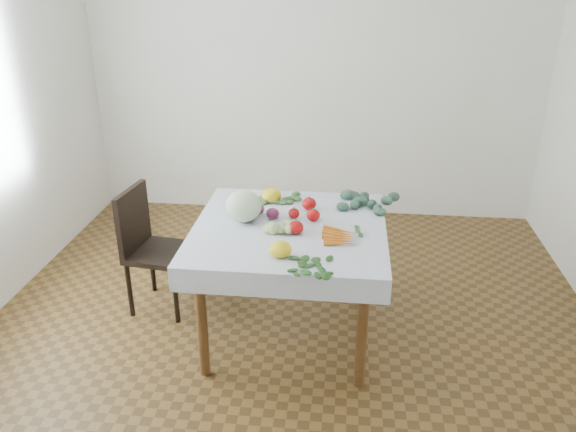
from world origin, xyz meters
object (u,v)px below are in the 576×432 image
object	(u,v)px
chair	(148,241)
cabbage	(244,206)
table	(289,242)
carrot_bunch	(342,237)
heirloom_back	(272,195)

from	to	relation	value
chair	cabbage	size ratio (longest dim) A/B	3.96
table	cabbage	xyz separation A→B (m)	(-0.28, 0.05, 0.20)
cabbage	carrot_bunch	size ratio (longest dim) A/B	0.91
cabbage	carrot_bunch	world-z (taller)	cabbage
table	carrot_bunch	distance (m)	0.36
cabbage	table	bearing A→B (deg)	-9.39
chair	carrot_bunch	distance (m)	1.36
heirloom_back	carrot_bunch	xyz separation A→B (m)	(0.46, -0.50, -0.03)
heirloom_back	carrot_bunch	size ratio (longest dim) A/B	0.54
cabbage	carrot_bunch	bearing A→B (deg)	-17.45
table	carrot_bunch	bearing A→B (deg)	-24.18
chair	cabbage	xyz separation A→B (m)	(0.69, -0.19, 0.37)
chair	heirloom_back	xyz separation A→B (m)	(0.81, 0.13, 0.31)
carrot_bunch	chair	bearing A→B (deg)	163.67
chair	table	bearing A→B (deg)	-13.67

